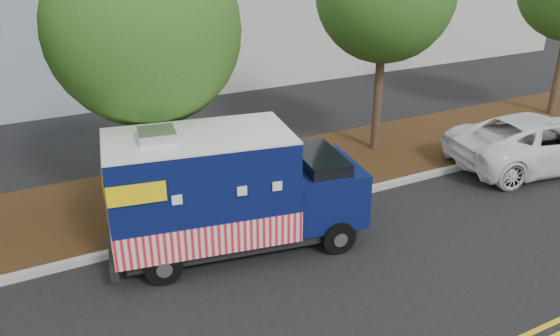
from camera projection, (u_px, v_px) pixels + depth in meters
ground at (223, 265)px, 11.40m from camera, size 120.00×120.00×0.00m
curb at (200, 231)px, 12.51m from camera, size 120.00×0.18×0.15m
mulch_strip at (172, 195)px, 14.21m from camera, size 120.00×4.00×0.15m
tree_b at (144, 29)px, 11.88m from camera, size 4.29×4.29×6.59m
sign_post at (143, 196)px, 11.68m from camera, size 0.06×0.06×2.40m
food_truck at (224, 194)px, 11.50m from camera, size 5.71×2.91×2.88m
white_car at (541, 142)px, 15.89m from camera, size 5.85×3.42×1.53m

